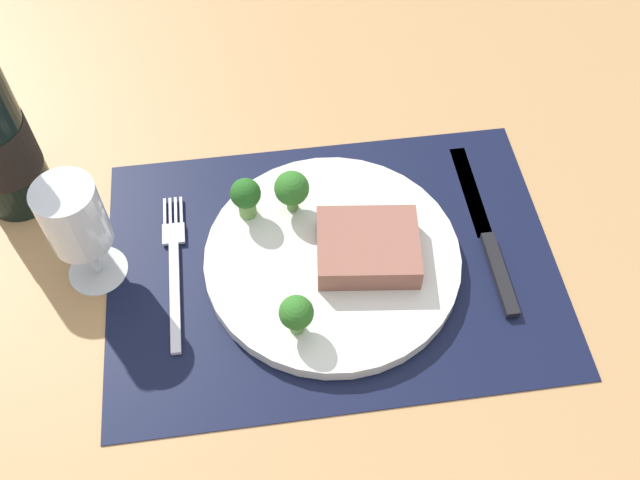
% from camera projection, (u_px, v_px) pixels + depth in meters
% --- Properties ---
extents(ground_plane, '(1.40, 1.10, 0.03)m').
position_uv_depth(ground_plane, '(332.00, 272.00, 0.77)').
color(ground_plane, tan).
extents(placemat, '(0.47, 0.33, 0.00)m').
position_uv_depth(placemat, '(332.00, 264.00, 0.75)').
color(placemat, black).
rests_on(placemat, ground_plane).
extents(plate, '(0.27, 0.27, 0.02)m').
position_uv_depth(plate, '(332.00, 259.00, 0.75)').
color(plate, silver).
rests_on(plate, placemat).
extents(steak, '(0.11, 0.10, 0.03)m').
position_uv_depth(steak, '(368.00, 247.00, 0.73)').
color(steak, '#8C5647').
rests_on(steak, plate).
extents(broccoli_near_steak, '(0.03, 0.03, 0.05)m').
position_uv_depth(broccoli_near_steak, '(296.00, 314.00, 0.67)').
color(broccoli_near_steak, '#5B8942').
rests_on(broccoli_near_steak, plate).
extents(broccoli_back_left, '(0.04, 0.04, 0.05)m').
position_uv_depth(broccoli_back_left, '(292.00, 189.00, 0.75)').
color(broccoli_back_left, '#5B8942').
rests_on(broccoli_back_left, plate).
extents(broccoli_front_edge, '(0.03, 0.03, 0.05)m').
position_uv_depth(broccoli_front_edge, '(246.00, 196.00, 0.75)').
color(broccoli_front_edge, '#6B994C').
rests_on(broccoli_front_edge, plate).
extents(fork, '(0.02, 0.19, 0.01)m').
position_uv_depth(fork, '(174.00, 268.00, 0.75)').
color(fork, silver).
rests_on(fork, placemat).
extents(knife, '(0.02, 0.23, 0.01)m').
position_uv_depth(knife, '(488.00, 239.00, 0.77)').
color(knife, black).
rests_on(knife, placemat).
extents(wine_glass, '(0.06, 0.06, 0.13)m').
position_uv_depth(wine_glass, '(76.00, 222.00, 0.68)').
color(wine_glass, silver).
rests_on(wine_glass, ground_plane).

